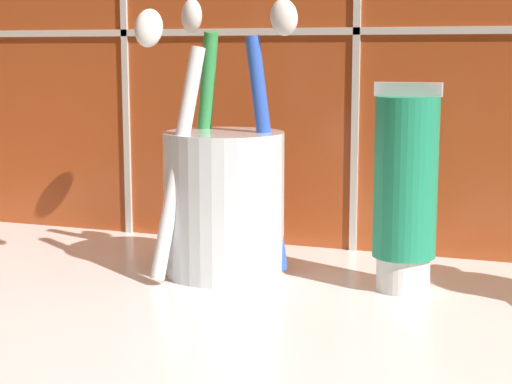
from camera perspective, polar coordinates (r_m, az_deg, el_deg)
sink_counter at (r=45.28cm, az=-1.19°, el=-9.86°), size 71.05×36.88×2.00cm
toothbrush_cup at (r=53.51cm, az=-2.21°, el=-0.26°), size 9.33×9.63×17.42cm
toothpaste_tube at (r=50.22cm, az=9.92°, el=0.14°), size 3.87×3.69×12.18cm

